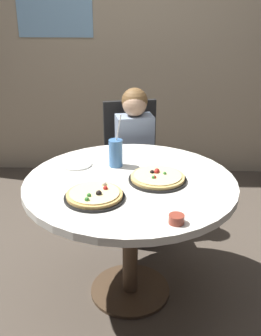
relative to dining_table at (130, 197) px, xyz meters
name	(u,v)px	position (x,y,z in m)	size (l,w,h in m)	color
ground_plane	(130,291)	(0.00, 0.00, -0.64)	(8.00, 8.00, 0.00)	#4C4238
wall_with_window	(138,21)	(0.00, 1.93, 0.81)	(5.20, 0.14, 2.90)	tan
dining_table	(130,197)	(0.00, 0.00, 0.00)	(1.15, 1.15, 0.75)	silver
chair_wooden	(132,157)	(-0.02, 0.88, -0.11)	(0.48, 0.48, 0.95)	black
diner_child	(136,172)	(0.02, 0.70, -0.16)	(0.33, 0.43, 1.08)	#3F4766
pizza_veggie	(158,178)	(0.15, 0.00, 0.12)	(0.31, 0.31, 0.05)	black
pizza_cheese	(95,195)	(-0.17, -0.22, 0.12)	(0.30, 0.30, 0.05)	black
soda_cup	(116,153)	(-0.09, 0.19, 0.19)	(0.08, 0.08, 0.31)	#3F72B2
sauce_bowl	(176,219)	(0.22, -0.43, 0.13)	(0.07, 0.07, 0.04)	brown
plate_small	(76,164)	(-0.32, 0.20, 0.11)	(0.18, 0.18, 0.01)	white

